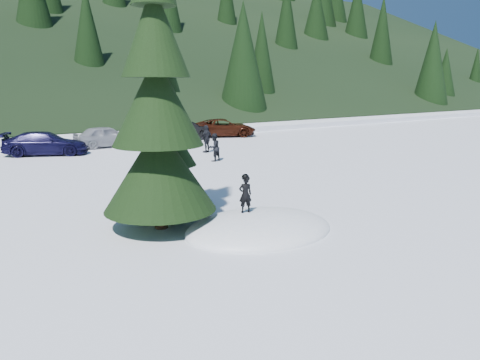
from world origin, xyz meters
TOP-DOWN VIEW (x-y plane):
  - ground at (0.00, 0.00)m, footprint 200.00×200.00m
  - snow_mound at (0.00, 0.00)m, footprint 4.48×3.52m
  - spruce_tall at (-2.20, 1.80)m, footprint 3.20×3.20m
  - spruce_short at (-1.20, 3.20)m, footprint 2.20×2.20m
  - child_skier at (-0.21, 0.39)m, footprint 0.44×0.36m
  - adult_0 at (5.33, 11.03)m, footprint 0.85×0.74m
  - adult_1 at (6.66, 14.04)m, footprint 1.05×0.70m
  - car_3 at (-1.58, 18.51)m, footprint 5.08×3.70m
  - car_4 at (2.50, 19.86)m, footprint 4.15×1.68m
  - car_5 at (8.16, 19.90)m, footprint 4.76×3.16m
  - car_6 at (12.19, 20.68)m, footprint 5.53×4.22m

SIDE VIEW (x-z plane):
  - ground at x=0.00m, z-range 0.00..0.00m
  - snow_mound at x=0.00m, z-range -0.48..0.48m
  - car_3 at x=-1.58m, z-range 0.00..1.37m
  - car_6 at x=12.19m, z-range 0.00..1.39m
  - car_4 at x=2.50m, z-range 0.00..1.41m
  - car_5 at x=8.16m, z-range 0.00..1.48m
  - adult_0 at x=5.33m, z-range 0.00..1.50m
  - adult_1 at x=6.66m, z-range 0.00..1.66m
  - child_skier at x=-0.21m, z-range 0.48..1.53m
  - spruce_short at x=-1.20m, z-range -0.58..4.79m
  - spruce_tall at x=-2.20m, z-range -0.98..7.62m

